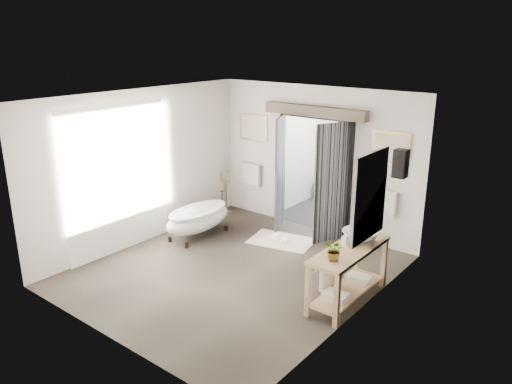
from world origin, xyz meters
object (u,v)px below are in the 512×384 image
Objects in this scene: clawfoot_tub at (198,218)px; basin at (360,237)px; vanity at (347,270)px; rug at (282,241)px.

basin is at bearing -1.93° from clawfoot_tub.
clawfoot_tub is 2.88× the size of basin.
rug is at bearing 148.99° from vanity.
clawfoot_tub is at bearing 173.02° from vanity.
rug is 2.21× the size of basin.
vanity reaches higher than rug.
vanity is 1.33× the size of rug.
clawfoot_tub is at bearing 158.75° from basin.
rug is at bearing 29.15° from clawfoot_tub.
basin is (0.03, 0.31, 0.44)m from vanity.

